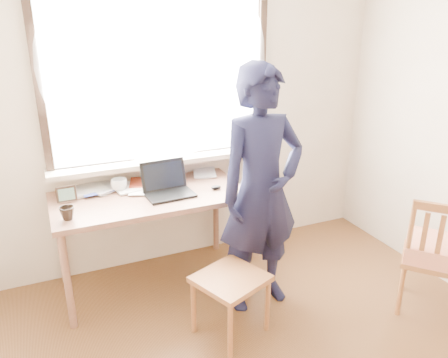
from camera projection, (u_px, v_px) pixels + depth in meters
name	position (u px, v px, depth m)	size (l,w,h in m)	color
room_shell	(311.00, 112.00, 1.91)	(3.52, 4.02, 2.61)	beige
desk	(150.00, 204.00, 3.32)	(1.44, 0.72, 0.77)	brown
laptop	(167.00, 186.00, 3.29)	(0.37, 0.30, 0.24)	black
mug_white	(119.00, 185.00, 3.34)	(0.12, 0.12, 0.10)	white
mug_dark	(67.00, 213.00, 2.87)	(0.10, 0.10, 0.09)	black
mouse	(216.00, 187.00, 3.38)	(0.08, 0.06, 0.03)	black
desk_clutter	(93.00, 192.00, 3.30)	(0.87, 0.54, 0.03)	white
book_a	(89.00, 191.00, 3.31)	(0.22, 0.29, 0.03)	white
book_b	(194.00, 173.00, 3.71)	(0.19, 0.25, 0.02)	white
picture_frame	(67.00, 195.00, 3.14)	(0.14, 0.02, 0.11)	black
work_chair	(231.00, 285.00, 2.88)	(0.54, 0.53, 0.43)	#9C5E33
side_chair	(435.00, 252.00, 3.07)	(0.58, 0.58, 0.90)	#9C5E33
person	(261.00, 191.00, 3.05)	(0.65, 0.42, 1.77)	black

